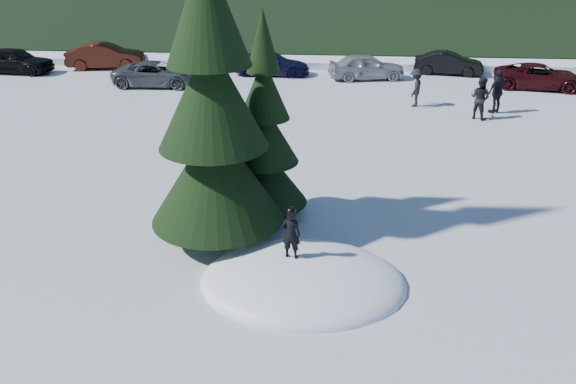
# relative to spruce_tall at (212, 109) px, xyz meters

# --- Properties ---
(ground) EXTENTS (200.00, 200.00, 0.00)m
(ground) POSITION_rel_spruce_tall_xyz_m (2.20, -1.80, -3.32)
(ground) COLOR white
(ground) RESTS_ON ground
(snow_mound) EXTENTS (4.48, 3.52, 0.96)m
(snow_mound) POSITION_rel_spruce_tall_xyz_m (2.20, -1.80, -3.32)
(snow_mound) COLOR white
(snow_mound) RESTS_ON ground
(spruce_tall) EXTENTS (3.20, 3.20, 8.60)m
(spruce_tall) POSITION_rel_spruce_tall_xyz_m (0.00, 0.00, 0.00)
(spruce_tall) COLOR #311F10
(spruce_tall) RESTS_ON ground
(spruce_short) EXTENTS (2.20, 2.20, 5.37)m
(spruce_short) POSITION_rel_spruce_tall_xyz_m (1.00, 1.40, -1.22)
(spruce_short) COLOR #311F10
(spruce_short) RESTS_ON ground
(child_skier) EXTENTS (0.45, 0.34, 1.13)m
(child_skier) POSITION_rel_spruce_tall_xyz_m (1.92, -1.55, -2.28)
(child_skier) COLOR black
(child_skier) RESTS_ON snow_mound
(adult_0) EXTENTS (1.07, 1.04, 1.74)m
(adult_0) POSITION_rel_spruce_tall_xyz_m (8.70, 11.16, -2.45)
(adult_0) COLOR black
(adult_0) RESTS_ON ground
(adult_1) EXTENTS (1.15, 1.02, 1.87)m
(adult_1) POSITION_rel_spruce_tall_xyz_m (9.64, 12.13, -2.39)
(adult_1) COLOR black
(adult_1) RESTS_ON ground
(adult_2) EXTENTS (0.91, 1.22, 1.68)m
(adult_2) POSITION_rel_spruce_tall_xyz_m (6.29, 12.89, -2.48)
(adult_2) COLOR black
(adult_2) RESTS_ON ground
(car_0) EXTENTS (4.29, 1.96, 1.42)m
(car_0) POSITION_rel_spruce_tall_xyz_m (-15.17, 18.04, -2.61)
(car_0) COLOR black
(car_0) RESTS_ON ground
(car_1) EXTENTS (4.57, 2.23, 1.44)m
(car_1) POSITION_rel_spruce_tall_xyz_m (-10.56, 19.69, -2.60)
(car_1) COLOR #351109
(car_1) RESTS_ON ground
(car_2) EXTENTS (4.44, 2.13, 1.22)m
(car_2) POSITION_rel_spruce_tall_xyz_m (-6.33, 15.71, -2.71)
(car_2) COLOR #44474B
(car_2) RESTS_ON ground
(car_3) EXTENTS (4.29, 1.85, 1.23)m
(car_3) POSITION_rel_spruce_tall_xyz_m (-0.85, 18.80, -2.70)
(car_3) COLOR black
(car_3) RESTS_ON ground
(car_4) EXTENTS (4.23, 2.32, 1.36)m
(car_4) POSITION_rel_spruce_tall_xyz_m (4.35, 18.16, -2.64)
(car_4) COLOR gray
(car_4) RESTS_ON ground
(car_5) EXTENTS (3.87, 1.89, 1.22)m
(car_5) POSITION_rel_spruce_tall_xyz_m (8.95, 19.80, -2.71)
(car_5) COLOR black
(car_5) RESTS_ON ground
(car_6) EXTENTS (4.68, 2.78, 1.22)m
(car_6) POSITION_rel_spruce_tall_xyz_m (12.91, 16.82, -2.71)
(car_6) COLOR #33090D
(car_6) RESTS_ON ground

